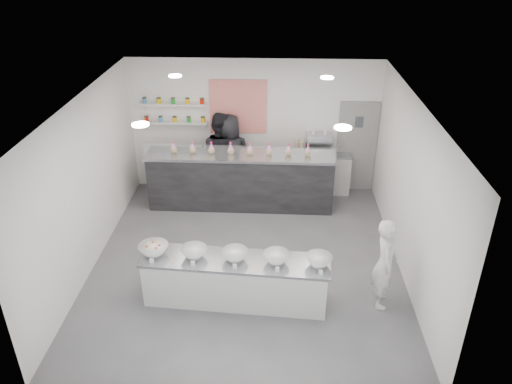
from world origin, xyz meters
TOP-DOWN VIEW (x-y plane):
  - floor at (0.00, 0.00)m, footprint 6.00×6.00m
  - ceiling at (0.00, 0.00)m, footprint 6.00×6.00m
  - back_wall at (0.00, 3.00)m, footprint 5.50×0.00m
  - left_wall at (-2.75, 0.00)m, footprint 0.00×6.00m
  - right_wall at (2.75, 0.00)m, footprint 0.00×6.00m
  - back_door at (2.30, 2.97)m, footprint 0.88×0.04m
  - pattern_panel at (-0.35, 2.98)m, footprint 1.25×0.03m
  - jar_shelf_lower at (-1.75, 2.90)m, footprint 1.45×0.22m
  - jar_shelf_upper at (-1.75, 2.90)m, footprint 1.45×0.22m
  - preserve_jars at (-1.75, 2.88)m, footprint 1.45×0.10m
  - downlight_0 at (-1.40, -1.00)m, footprint 0.24×0.24m
  - downlight_1 at (1.40, -1.00)m, footprint 0.24×0.24m
  - downlight_2 at (-1.40, 1.60)m, footprint 0.24×0.24m
  - downlight_3 at (1.40, 1.60)m, footprint 0.24×0.24m
  - prep_counter at (-0.12, -1.11)m, footprint 3.02×0.89m
  - back_bar at (-0.25, 2.05)m, footprint 3.97×0.77m
  - sneeze_guard at (-0.25, 1.71)m, footprint 3.90×0.06m
  - espresso_ledge at (1.55, 2.78)m, footprint 1.26×0.40m
  - espresso_machine at (1.44, 2.78)m, footprint 0.61×0.42m
  - cup_stacks at (1.00, 2.78)m, footprint 0.24×0.24m
  - prep_bowls at (-0.12, -1.11)m, footprint 3.05×0.74m
  - label_cards at (-0.08, -1.64)m, footprint 2.66×0.04m
  - cookie_bags at (-0.25, 2.05)m, footprint 2.94×0.18m
  - woman_prep at (2.22, -1.06)m, footprint 0.42×0.60m
  - staff_left at (-0.74, 2.60)m, footprint 1.15×1.03m
  - staff_right at (-0.51, 2.60)m, footprint 1.04×0.80m

SIDE VIEW (x-z plane):
  - floor at x=0.00m, z-range 0.00..0.00m
  - prep_counter at x=-0.12m, z-range 0.00..0.81m
  - espresso_ledge at x=1.55m, z-range 0.00..0.94m
  - back_bar at x=-0.25m, z-range 0.00..1.23m
  - woman_prep at x=2.22m, z-range 0.00..1.55m
  - label_cards at x=-0.08m, z-range 0.81..0.88m
  - prep_bowls at x=-0.12m, z-range 0.81..0.98m
  - staff_right at x=-0.51m, z-range 0.00..1.88m
  - staff_left at x=-0.74m, z-range 0.00..1.94m
  - back_door at x=2.30m, z-range 0.00..2.10m
  - cup_stacks at x=1.00m, z-range 0.94..1.26m
  - espresso_machine at x=1.44m, z-range 0.94..1.40m
  - cookie_bags at x=-0.25m, z-range 1.23..1.49m
  - sneeze_guard at x=-0.25m, z-range 1.23..1.56m
  - back_wall at x=0.00m, z-range -1.25..4.25m
  - left_wall at x=-2.75m, z-range -1.50..4.50m
  - right_wall at x=2.75m, z-range -1.50..4.50m
  - jar_shelf_lower at x=-1.75m, z-range 1.58..1.62m
  - preserve_jars at x=-1.75m, z-range 1.60..2.16m
  - pattern_panel at x=-0.35m, z-range 1.35..2.55m
  - jar_shelf_upper at x=-1.75m, z-range 2.00..2.04m
  - downlight_0 at x=-1.40m, z-range 2.97..2.99m
  - downlight_1 at x=1.40m, z-range 2.97..2.99m
  - downlight_2 at x=-1.40m, z-range 2.97..2.99m
  - downlight_3 at x=1.40m, z-range 2.97..2.99m
  - ceiling at x=0.00m, z-range 3.00..3.00m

